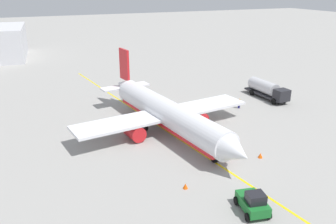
{
  "coord_description": "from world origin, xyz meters",
  "views": [
    {
      "loc": [
        42.29,
        -18.34,
        19.95
      ],
      "look_at": [
        0.0,
        0.0,
        3.0
      ],
      "focal_mm": 37.63,
      "sensor_mm": 36.0,
      "label": 1
    }
  ],
  "objects_px": {
    "pushback_tug": "(253,202)",
    "refueling_worker": "(239,103)",
    "airplane": "(166,113)",
    "safety_cone_nose": "(185,186)",
    "fuel_tanker": "(267,89)",
    "safety_cone_wingtip": "(260,155)"
  },
  "relations": [
    {
      "from": "pushback_tug",
      "to": "safety_cone_nose",
      "type": "xyz_separation_m",
      "value": [
        -6.01,
        -3.97,
        -0.71
      ]
    },
    {
      "from": "airplane",
      "to": "pushback_tug",
      "type": "relative_size",
      "value": 8.51
    },
    {
      "from": "safety_cone_nose",
      "to": "refueling_worker",
      "type": "bearing_deg",
      "value": 134.21
    },
    {
      "from": "airplane",
      "to": "safety_cone_nose",
      "type": "xyz_separation_m",
      "value": [
        14.72,
        -4.15,
        -2.36
      ]
    },
    {
      "from": "safety_cone_nose",
      "to": "safety_cone_wingtip",
      "type": "xyz_separation_m",
      "value": [
        -2.49,
        11.33,
        0.02
      ]
    },
    {
      "from": "pushback_tug",
      "to": "safety_cone_nose",
      "type": "height_order",
      "value": "pushback_tug"
    },
    {
      "from": "safety_cone_wingtip",
      "to": "safety_cone_nose",
      "type": "bearing_deg",
      "value": -77.59
    },
    {
      "from": "fuel_tanker",
      "to": "safety_cone_nose",
      "type": "relative_size",
      "value": 16.71
    },
    {
      "from": "fuel_tanker",
      "to": "safety_cone_nose",
      "type": "height_order",
      "value": "fuel_tanker"
    },
    {
      "from": "fuel_tanker",
      "to": "pushback_tug",
      "type": "distance_m",
      "value": 35.74
    },
    {
      "from": "airplane",
      "to": "refueling_worker",
      "type": "height_order",
      "value": "airplane"
    },
    {
      "from": "fuel_tanker",
      "to": "refueling_worker",
      "type": "xyz_separation_m",
      "value": [
        2.57,
        -7.76,
        -0.9
      ]
    },
    {
      "from": "fuel_tanker",
      "to": "safety_cone_wingtip",
      "type": "relative_size",
      "value": 15.55
    },
    {
      "from": "airplane",
      "to": "pushback_tug",
      "type": "distance_m",
      "value": 20.79
    },
    {
      "from": "fuel_tanker",
      "to": "safety_cone_wingtip",
      "type": "xyz_separation_m",
      "value": [
        18.81,
        -15.69,
        -1.4
      ]
    },
    {
      "from": "refueling_worker",
      "to": "safety_cone_wingtip",
      "type": "distance_m",
      "value": 18.08
    },
    {
      "from": "safety_cone_nose",
      "to": "safety_cone_wingtip",
      "type": "distance_m",
      "value": 11.6
    },
    {
      "from": "pushback_tug",
      "to": "safety_cone_nose",
      "type": "relative_size",
      "value": 6.64
    },
    {
      "from": "pushback_tug",
      "to": "refueling_worker",
      "type": "bearing_deg",
      "value": 148.28
    },
    {
      "from": "safety_cone_wingtip",
      "to": "pushback_tug",
      "type": "bearing_deg",
      "value": -40.91
    },
    {
      "from": "airplane",
      "to": "safety_cone_nose",
      "type": "bearing_deg",
      "value": -15.73
    },
    {
      "from": "safety_cone_nose",
      "to": "pushback_tug",
      "type": "bearing_deg",
      "value": 33.43
    }
  ]
}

